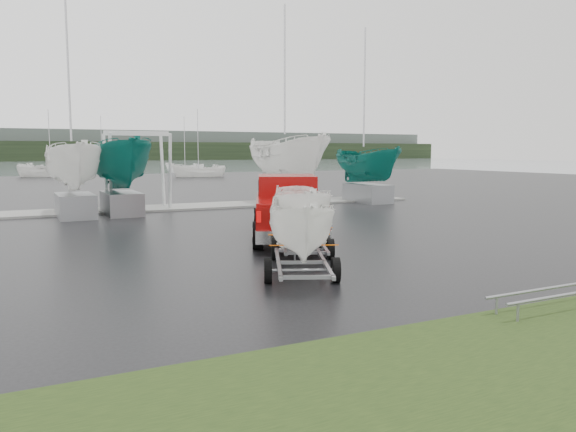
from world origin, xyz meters
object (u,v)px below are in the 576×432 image
at_px(pickup_truck, 288,206).
at_px(trailer_parked, 302,168).
at_px(trailer_hitched, 302,178).
at_px(boat_hoist, 137,159).

bearing_deg(pickup_truck, trailer_parked, -86.76).
height_order(pickup_truck, trailer_parked, trailer_parked).
bearing_deg(trailer_parked, trailer_hitched, -94.64).
relative_size(pickup_truck, trailer_hitched, 1.54).
relative_size(trailer_hitched, boat_hoist, 1.09).
distance_m(pickup_truck, boat_hoist, 12.30).
bearing_deg(boat_hoist, trailer_hitched, -89.69).
bearing_deg(trailer_parked, boat_hoist, 118.92).
bearing_deg(pickup_truck, boat_hoist, 127.18).
bearing_deg(trailer_parked, pickup_truck, 93.20).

